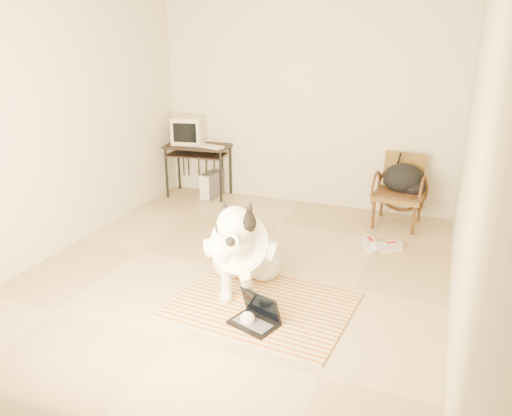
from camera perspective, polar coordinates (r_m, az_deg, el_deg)
The scene contains 16 objects.
floor at distance 5.09m, azimuth -1.92°, elevation -6.98°, with size 4.50×4.50×0.00m, color tan.
wall_back at distance 6.74m, azimuth 5.59°, elevation 11.70°, with size 4.50×4.50×0.00m, color beige.
wall_front at distance 2.80m, azimuth -20.55°, elevation -1.34°, with size 4.50×4.50×0.00m, color beige.
wall_left at distance 5.72m, azimuth -21.11°, elevation 9.01°, with size 4.50×4.50×0.00m, color beige.
wall_right at distance 4.28m, azimuth 23.43°, elevation 5.41°, with size 4.50×4.50×0.00m, color beige.
rug at distance 4.47m, azimuth 0.62°, elevation -11.00°, with size 1.62×1.29×0.02m.
dog at distance 4.56m, azimuth -1.49°, elevation -4.78°, with size 0.71×1.33×1.02m.
laptop at distance 4.17m, azimuth 0.05°, elevation -12.23°, with size 0.44×0.38×0.26m.
computer_desk at distance 7.14m, azimuth -6.69°, elevation 6.32°, with size 0.94×0.58×0.75m.
crt_monitor at distance 7.22m, azimuth -7.65°, elevation 8.81°, with size 0.48×0.47×0.38m.
desk_keyboard at distance 6.96m, azimuth -5.34°, elevation 7.03°, with size 0.40×0.15×0.03m, color beige.
pc_tower at distance 7.18m, azimuth -5.11°, elevation 2.65°, with size 0.20×0.41×0.36m.
rattan_chair at distance 6.33m, azimuth 16.08°, elevation 1.95°, with size 0.61×0.59×0.86m.
backpack at distance 6.31m, azimuth 16.70°, elevation 3.08°, with size 0.53×0.41×0.37m.
sneaker_left at distance 5.68m, azimuth 12.94°, elevation -4.05°, with size 0.24×0.32×0.10m.
sneaker_right at distance 5.67m, azimuth 15.00°, elevation -4.31°, with size 0.28×0.26×0.10m.
Camera 1 is at (1.80, -4.17, 2.30)m, focal length 35.00 mm.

